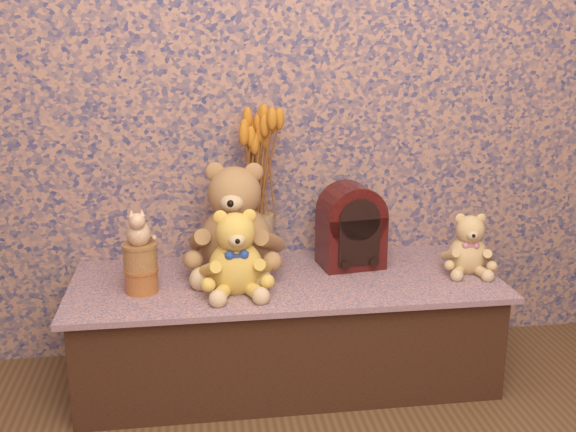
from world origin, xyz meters
The scene contains 10 objects.
display_shelf centered at (0.00, 1.22, 0.19)m, with size 1.48×0.58×0.38m, color navy.
teddy_large centered at (-0.16, 1.32, 0.60)m, with size 0.34×0.40×0.43m, color olive, non-canonical shape.
teddy_medium centered at (-0.18, 1.13, 0.53)m, with size 0.24×0.28×0.30m, color gold, non-canonical shape.
teddy_small centered at (0.65, 1.20, 0.50)m, with size 0.18×0.22×0.23m, color tan, non-canonical shape.
cathedral_radio centered at (0.25, 1.32, 0.54)m, with size 0.22×0.16×0.31m, color #3E0B0B, non-canonical shape.
ceramic_vase centered at (-0.08, 1.38, 0.48)m, with size 0.11×0.11×0.19m, color tan.
dried_stalks centered at (-0.08, 1.38, 0.79)m, with size 0.23×0.23×0.43m, color orange, non-canonical shape.
biscuit_tin_lower centered at (-0.49, 1.17, 0.42)m, with size 0.11×0.11×0.08m, color #BB9137.
biscuit_tin_upper centered at (-0.49, 1.17, 0.51)m, with size 0.11×0.11×0.09m, color tan.
cat_figurine centered at (-0.49, 1.17, 0.61)m, with size 0.09×0.10×0.13m, color silver, non-canonical shape.
Camera 1 is at (-0.31, -0.99, 1.24)m, focal length 42.54 mm.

